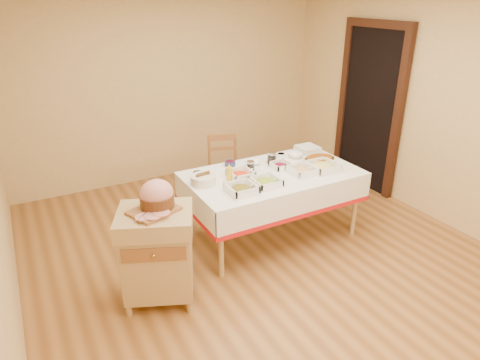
# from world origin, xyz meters

# --- Properties ---
(room_shell) EXTENTS (5.00, 5.00, 5.00)m
(room_shell) POSITION_xyz_m (0.00, 0.00, 1.30)
(room_shell) COLOR #9B6430
(room_shell) RESTS_ON ground
(doorway) EXTENTS (0.09, 1.10, 2.20)m
(doorway) POSITION_xyz_m (2.20, 0.90, 1.11)
(doorway) COLOR black
(doorway) RESTS_ON ground
(dining_table) EXTENTS (1.82, 1.02, 0.76)m
(dining_table) POSITION_xyz_m (0.30, 0.30, 0.60)
(dining_table) COLOR tan
(dining_table) RESTS_ON ground
(butcher_cart) EXTENTS (0.76, 0.71, 0.87)m
(butcher_cart) POSITION_xyz_m (-1.13, -0.15, 0.49)
(butcher_cart) COLOR tan
(butcher_cart) RESTS_ON ground
(dining_chair) EXTENTS (0.48, 0.47, 0.87)m
(dining_chair) POSITION_xyz_m (0.23, 1.32, 0.45)
(dining_chair) COLOR #915B2F
(dining_chair) RESTS_ON ground
(ham_on_board) EXTENTS (0.39, 0.37, 0.26)m
(ham_on_board) POSITION_xyz_m (-1.09, -0.12, 0.98)
(ham_on_board) COLOR #915B2F
(ham_on_board) RESTS_ON butcher_cart
(serving_dish_a) EXTENTS (0.27, 0.26, 0.12)m
(serving_dish_a) POSITION_xyz_m (-0.22, 0.03, 0.80)
(serving_dish_a) COLOR white
(serving_dish_a) RESTS_ON dining_table
(serving_dish_b) EXTENTS (0.26, 0.26, 0.11)m
(serving_dish_b) POSITION_xyz_m (0.07, 0.07, 0.79)
(serving_dish_b) COLOR white
(serving_dish_b) RESTS_ON dining_table
(serving_dish_c) EXTENTS (0.27, 0.27, 0.11)m
(serving_dish_c) POSITION_xyz_m (0.57, 0.13, 0.80)
(serving_dish_c) COLOR white
(serving_dish_c) RESTS_ON dining_table
(serving_dish_d) EXTENTS (0.31, 0.31, 0.12)m
(serving_dish_d) POSITION_xyz_m (0.81, 0.12, 0.80)
(serving_dish_d) COLOR white
(serving_dish_d) RESTS_ON dining_table
(serving_dish_e) EXTENTS (0.25, 0.24, 0.11)m
(serving_dish_e) POSITION_xyz_m (-0.06, 0.34, 0.80)
(serving_dish_e) COLOR white
(serving_dish_e) RESTS_ON dining_table
(serving_dish_f) EXTENTS (0.21, 0.20, 0.09)m
(serving_dish_f) POSITION_xyz_m (0.45, 0.37, 0.79)
(serving_dish_f) COLOR white
(serving_dish_f) RESTS_ON dining_table
(small_bowl_left) EXTENTS (0.12, 0.12, 0.06)m
(small_bowl_left) POSITION_xyz_m (-0.44, 0.57, 0.79)
(small_bowl_left) COLOR white
(small_bowl_left) RESTS_ON dining_table
(small_bowl_mid) EXTENTS (0.12, 0.12, 0.05)m
(small_bowl_mid) POSITION_xyz_m (0.00, 0.70, 0.79)
(small_bowl_mid) COLOR navy
(small_bowl_mid) RESTS_ON dining_table
(small_bowl_right) EXTENTS (0.10, 0.10, 0.05)m
(small_bowl_right) POSITION_xyz_m (0.63, 0.63, 0.79)
(small_bowl_right) COLOR white
(small_bowl_right) RESTS_ON dining_table
(bowl_white_imported) EXTENTS (0.19, 0.19, 0.04)m
(bowl_white_imported) POSITION_xyz_m (0.25, 0.60, 0.78)
(bowl_white_imported) COLOR white
(bowl_white_imported) RESTS_ON dining_table
(bowl_small_imported) EXTENTS (0.21, 0.21, 0.05)m
(bowl_small_imported) POSITION_xyz_m (0.78, 0.56, 0.79)
(bowl_small_imported) COLOR white
(bowl_small_imported) RESTS_ON dining_table
(preserve_jar_left) EXTENTS (0.09, 0.09, 0.11)m
(preserve_jar_left) POSITION_xyz_m (0.12, 0.46, 0.81)
(preserve_jar_left) COLOR silver
(preserve_jar_left) RESTS_ON dining_table
(preserve_jar_right) EXTENTS (0.10, 0.10, 0.13)m
(preserve_jar_right) POSITION_xyz_m (0.44, 0.54, 0.82)
(preserve_jar_right) COLOR silver
(preserve_jar_right) RESTS_ON dining_table
(mustard_bottle) EXTENTS (0.06, 0.06, 0.18)m
(mustard_bottle) POSITION_xyz_m (-0.19, 0.34, 0.84)
(mustard_bottle) COLOR gold
(mustard_bottle) RESTS_ON dining_table
(bread_basket) EXTENTS (0.25, 0.25, 0.11)m
(bread_basket) POSITION_xyz_m (-0.46, 0.39, 0.81)
(bread_basket) COLOR silver
(bread_basket) RESTS_ON dining_table
(plate_stack) EXTENTS (0.24, 0.24, 0.07)m
(plate_stack) POSITION_xyz_m (1.01, 0.64, 0.80)
(plate_stack) COLOR white
(plate_stack) RESTS_ON dining_table
(brass_platter) EXTENTS (0.37, 0.27, 0.05)m
(brass_platter) POSITION_xyz_m (0.95, 0.34, 0.78)
(brass_platter) COLOR gold
(brass_platter) RESTS_ON dining_table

